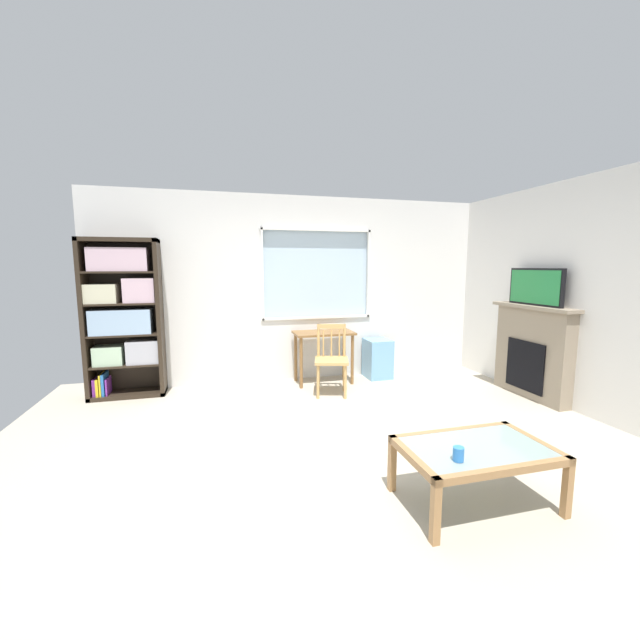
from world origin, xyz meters
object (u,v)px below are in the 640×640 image
(plastic_drawer_unit, at_px, (377,358))
(coffee_table, at_px, (476,454))
(desk_under_window, at_px, (324,341))
(tv, at_px, (535,287))
(wooden_chair, at_px, (331,359))
(fireplace, at_px, (532,351))
(bookshelf, at_px, (124,313))
(sippy_cup, at_px, (458,454))

(plastic_drawer_unit, xyz_separation_m, coffee_table, (-0.61, -3.12, 0.08))
(desk_under_window, xyz_separation_m, tv, (2.35, -1.27, 0.79))
(wooden_chair, relative_size, coffee_table, 0.88)
(plastic_drawer_unit, height_order, coffee_table, plastic_drawer_unit)
(wooden_chair, height_order, fireplace, fireplace)
(tv, bearing_deg, bookshelf, 164.35)
(wooden_chair, relative_size, fireplace, 0.75)
(plastic_drawer_unit, bearing_deg, fireplace, -41.05)
(fireplace, xyz_separation_m, coffee_table, (-2.13, -1.80, -0.22))
(bookshelf, height_order, fireplace, bookshelf)
(bookshelf, bearing_deg, wooden_chair, -13.79)
(bookshelf, height_order, sippy_cup, bookshelf)
(fireplace, bearing_deg, wooden_chair, 162.53)
(plastic_drawer_unit, height_order, fireplace, fireplace)
(bookshelf, xyz_separation_m, desk_under_window, (2.57, -0.11, -0.46))
(fireplace, bearing_deg, bookshelf, 164.40)
(wooden_chair, relative_size, tv, 1.11)
(tv, bearing_deg, desk_under_window, 151.55)
(desk_under_window, distance_m, coffee_table, 3.09)
(wooden_chair, distance_m, plastic_drawer_unit, 1.06)
(desk_under_window, relative_size, wooden_chair, 0.92)
(bookshelf, relative_size, sippy_cup, 22.07)
(plastic_drawer_unit, relative_size, tv, 0.71)
(fireplace, bearing_deg, coffee_table, -139.80)
(fireplace, bearing_deg, tv, 180.00)
(tv, height_order, sippy_cup, tv)
(desk_under_window, xyz_separation_m, sippy_cup, (-0.01, -3.22, -0.14))
(plastic_drawer_unit, xyz_separation_m, tv, (1.50, -1.32, 1.11))
(wooden_chair, bearing_deg, tv, -17.59)
(tv, xyz_separation_m, sippy_cup, (-2.35, -1.94, -0.93))
(bookshelf, relative_size, coffee_table, 1.95)
(tv, distance_m, sippy_cup, 3.19)
(coffee_table, bearing_deg, fireplace, 40.20)
(desk_under_window, relative_size, plastic_drawer_unit, 1.45)
(tv, bearing_deg, plastic_drawer_unit, 138.61)
(wooden_chair, xyz_separation_m, sippy_cup, (0.03, -2.70, 0.00))
(desk_under_window, distance_m, tv, 2.78)
(fireplace, distance_m, sippy_cup, 3.07)
(desk_under_window, xyz_separation_m, fireplace, (2.36, -1.27, -0.01))
(bookshelf, bearing_deg, tv, -15.65)
(coffee_table, bearing_deg, tv, 40.44)
(bookshelf, distance_m, sippy_cup, 4.24)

